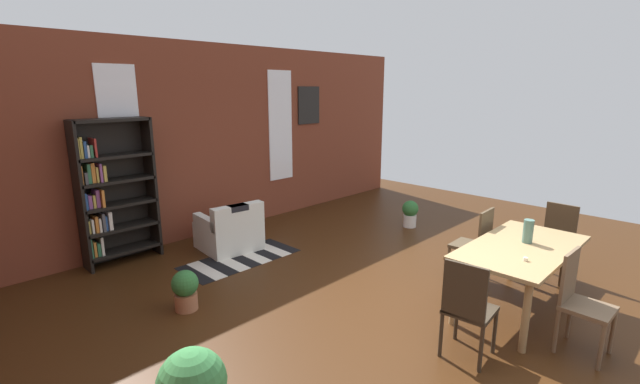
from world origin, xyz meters
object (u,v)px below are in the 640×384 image
dining_chair_far_right (475,242)px  dining_table (521,254)px  vase_on_table (528,231)px  potted_plant_by_shelf (410,213)px  armchair_white (230,231)px  dining_chair_head_right (556,239)px  potted_plant_corner (185,289)px  dining_chair_near_left (580,299)px  bookshelf_tall (111,193)px  dining_chair_head_left (468,307)px

dining_chair_far_right → dining_table: bearing=-119.9°
dining_chair_far_right → vase_on_table: bearing=-109.9°
potted_plant_by_shelf → armchair_white: bearing=154.6°
dining_chair_head_right → armchair_white: 4.50m
potted_plant_corner → dining_chair_near_left: bearing=-56.7°
armchair_white → potted_plant_corner: armchair_white is taller
bookshelf_tall → armchair_white: 1.72m
dining_chair_far_right → dining_chair_near_left: bearing=-119.7°
bookshelf_tall → potted_plant_corner: size_ratio=4.39×
dining_chair_head_right → armchair_white: bearing=121.7°
dining_table → dining_chair_head_left: size_ratio=1.81×
dining_chair_near_left → dining_chair_head_left: same height
potted_plant_by_shelf → vase_on_table: bearing=-122.4°
armchair_white → potted_plant_by_shelf: (2.84, -1.35, -0.02)m
vase_on_table → dining_chair_near_left: (-0.53, -0.68, -0.36)m
dining_table → dining_chair_head_left: bearing=-179.7°
dining_table → potted_plant_corner: 3.66m
dining_chair_near_left → dining_chair_head_right: size_ratio=1.00×
potted_plant_corner → armchair_white: bearing=40.9°
bookshelf_tall → potted_plant_by_shelf: 4.77m
bookshelf_tall → potted_plant_by_shelf: bearing=-25.8°
dining_chair_near_left → dining_chair_head_left: size_ratio=1.00×
vase_on_table → armchair_white: bearing=108.5°
dining_chair_far_right → potted_plant_corner: size_ratio=2.08×
armchair_white → potted_plant_corner: bearing=-139.1°
vase_on_table → armchair_white: size_ratio=0.29×
dining_chair_far_right → dining_chair_head_right: bearing=-38.9°
vase_on_table → dining_chair_head_left: vase_on_table is taller
bookshelf_tall → potted_plant_by_shelf: size_ratio=4.23×
dining_chair_near_left → vase_on_table: bearing=52.0°
dining_chair_far_right → dining_chair_head_left: 1.76m
dining_chair_head_left → bookshelf_tall: bookshelf_tall is taller
dining_chair_head_right → bookshelf_tall: bearing=129.7°
dining_table → potted_plant_by_shelf: dining_table is taller
dining_table → potted_plant_corner: size_ratio=3.76×
vase_on_table → dining_chair_head_right: size_ratio=0.27×
dining_chair_head_left → dining_chair_far_right: bearing=22.9°
vase_on_table → potted_plant_by_shelf: 2.99m
dining_chair_head_right → potted_plant_by_shelf: (0.48, 2.47, -0.25)m
dining_chair_near_left → potted_plant_corner: (-2.15, 3.28, -0.27)m
vase_on_table → armchair_white: 4.07m
dining_chair_near_left → bookshelf_tall: (-2.14, 5.20, 0.49)m
dining_chair_head_left → dining_chair_head_right: 2.46m
potted_plant_by_shelf → dining_table: bearing=-124.7°
dining_table → dining_chair_head_right: size_ratio=1.81×
dining_table → potted_plant_corner: bearing=134.3°
dining_table → vase_on_table: 0.26m
dining_chair_far_right → potted_plant_by_shelf: size_ratio=2.01×
bookshelf_tall → armchair_white: bookshelf_tall is taller
bookshelf_tall → potted_plant_corner: bearing=-90.3°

